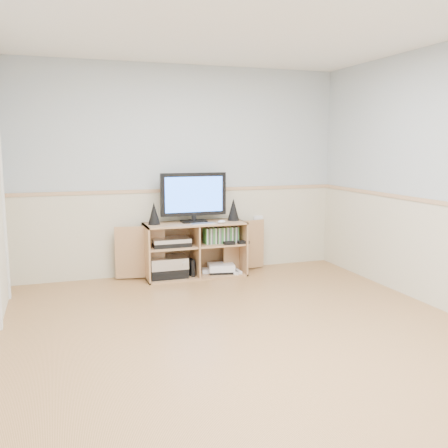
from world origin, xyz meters
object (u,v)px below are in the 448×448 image
Objects in this scene: monitor at (194,196)px; keyboard at (203,224)px; media_cabinet at (194,248)px; game_consoles at (220,268)px.

keyboard is (0.06, -0.19, -0.31)m from monitor.
media_cabinet is 2.35× the size of monitor.
monitor reaches higher than media_cabinet.
keyboard is 0.61× the size of game_consoles.
keyboard is (0.06, -0.19, 0.32)m from media_cabinet.
monitor reaches higher than keyboard.
media_cabinet is at bearing 90.00° from monitor.
media_cabinet is at bearing 167.80° from game_consoles.
monitor is 2.81× the size of keyboard.
keyboard reaches higher than game_consoles.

